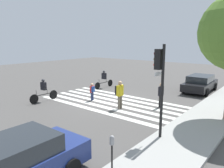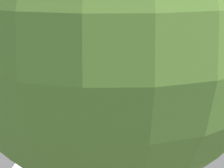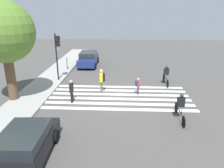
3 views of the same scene
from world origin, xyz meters
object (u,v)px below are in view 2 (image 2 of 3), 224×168
street_tree (112,40)px  pedestrian_child_with_backpack (97,86)px  cyclist_far_lane (180,71)px  cyclist_near_curb (59,65)px  pedestrian_adult_yellow_jacket (130,136)px  pedestrian_adult_blue_shirt (76,104)px

street_tree → pedestrian_child_with_backpack: 9.53m
cyclist_far_lane → cyclist_near_curb: bearing=-2.8°
pedestrian_child_with_backpack → cyclist_near_curb: (2.33, -2.46, 0.13)m
street_tree → cyclist_far_lane: 11.57m
pedestrian_adult_yellow_jacket → cyclist_far_lane: size_ratio=0.66×
pedestrian_adult_blue_shirt → cyclist_far_lane: size_ratio=0.74×
pedestrian_adult_yellow_jacket → cyclist_far_lane: cyclist_far_lane is taller
street_tree → pedestrian_adult_yellow_jacket: (-0.08, -4.06, -3.69)m
street_tree → pedestrian_adult_yellow_jacket: bearing=-91.1°
pedestrian_adult_yellow_jacket → cyclist_far_lane: (-2.10, -6.67, -0.03)m
cyclist_near_curb → cyclist_far_lane: bearing=176.1°
street_tree → pedestrian_adult_yellow_jacket: size_ratio=4.17×
street_tree → pedestrian_adult_blue_shirt: street_tree is taller
cyclist_far_lane → street_tree: bearing=78.6°
street_tree → cyclist_near_curb: street_tree is taller
pedestrian_child_with_backpack → cyclist_near_curb: 3.39m
pedestrian_adult_yellow_jacket → street_tree: bearing=87.4°
street_tree → cyclist_far_lane: street_tree is taller
street_tree → pedestrian_adult_yellow_jacket: 5.49m
pedestrian_adult_blue_shirt → pedestrian_child_with_backpack: (-0.31, -2.67, -0.31)m
cyclist_near_curb → cyclist_far_lane: cyclist_near_curb is taller
pedestrian_adult_blue_shirt → pedestrian_adult_yellow_jacket: size_ratio=1.13×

